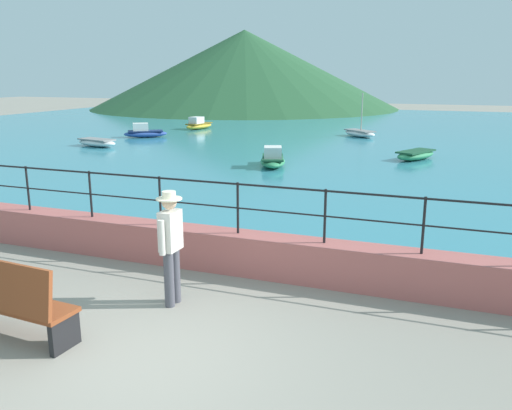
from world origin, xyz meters
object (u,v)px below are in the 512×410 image
at_px(boat_2, 199,125).
at_px(boat_3, 145,132).
at_px(person_walking, 171,242).
at_px(boat_4, 273,159).
at_px(boat_1, 416,155).
at_px(boat_6, 360,133).
at_px(bench_main, 10,300).
at_px(boat_0, 97,142).

bearing_deg(boat_2, boat_3, -98.12).
xyz_separation_m(person_walking, boat_4, (-2.50, 11.89, -0.65)).
xyz_separation_m(boat_1, boat_6, (-3.51, 7.17, 0.01)).
xyz_separation_m(boat_1, boat_4, (-4.82, -3.56, 0.07)).
distance_m(boat_1, boat_3, 14.62).
bearing_deg(bench_main, person_walking, 51.34).
height_order(bench_main, boat_2, bench_main).
height_order(bench_main, boat_0, bench_main).
bearing_deg(boat_3, bench_main, -61.96).
bearing_deg(boat_3, person_walking, -56.61).
relative_size(person_walking, boat_4, 0.71).
relative_size(person_walking, boat_1, 0.71).
xyz_separation_m(boat_1, boat_3, (-14.35, 2.79, 0.07)).
distance_m(boat_4, boat_6, 10.82).
relative_size(boat_0, boat_4, 0.99).
distance_m(boat_0, boat_2, 9.10).
relative_size(boat_2, boat_3, 1.01).
xyz_separation_m(bench_main, person_walking, (1.39, 1.73, 0.42)).
distance_m(person_walking, boat_3, 21.86).
xyz_separation_m(boat_3, boat_4, (9.52, -6.35, 0.00)).
relative_size(person_walking, boat_2, 0.72).
distance_m(boat_1, boat_4, 6.00).
relative_size(bench_main, boat_2, 0.72).
height_order(person_walking, boat_6, boat_6).
height_order(boat_2, boat_3, same).
distance_m(person_walking, boat_2, 25.87).
bearing_deg(boat_1, boat_6, 116.05).
xyz_separation_m(boat_0, boat_2, (0.78, 9.06, 0.07)).
xyz_separation_m(boat_0, boat_6, (10.90, 8.42, 0.01)).
bearing_deg(boat_6, boat_4, -97.01).
xyz_separation_m(boat_1, boat_2, (-13.63, 7.81, 0.07)).
bearing_deg(boat_6, person_walking, -87.01).
height_order(boat_0, boat_2, boat_2).
distance_m(bench_main, person_walking, 2.26).
xyz_separation_m(person_walking, boat_0, (-12.08, 14.20, -0.72)).
distance_m(boat_3, boat_6, 11.69).
bearing_deg(boat_2, boat_4, -52.25).
bearing_deg(boat_1, boat_2, 150.18).
relative_size(boat_0, boat_1, 0.99).
relative_size(boat_0, boat_2, 1.01).
bearing_deg(boat_6, boat_1, -63.95).
bearing_deg(bench_main, boat_3, 118.04).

